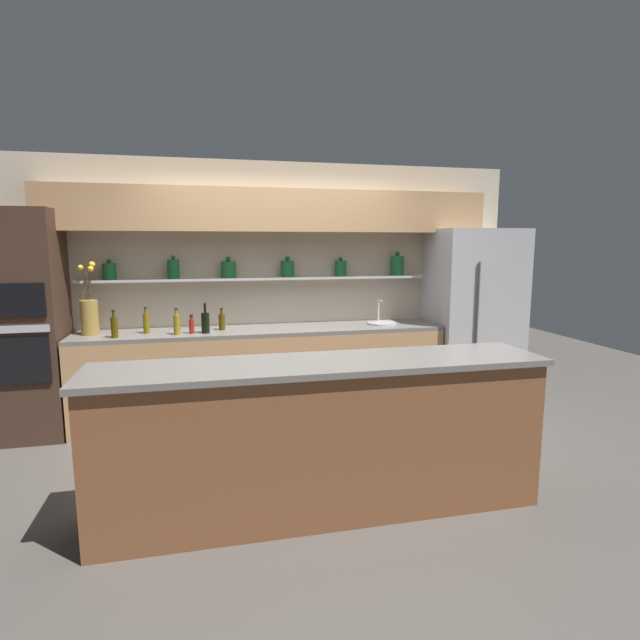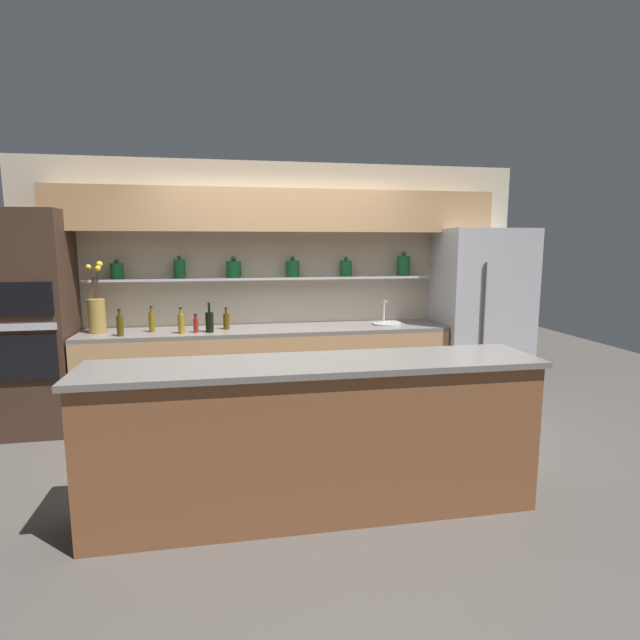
% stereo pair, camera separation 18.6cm
% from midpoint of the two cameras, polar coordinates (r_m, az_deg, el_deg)
% --- Properties ---
extents(ground_plane, '(12.00, 12.00, 0.00)m').
position_cam_midpoint_polar(ground_plane, '(4.16, -0.78, -16.40)').
color(ground_plane, '#4C4742').
extents(back_wall_unit, '(5.20, 0.44, 2.60)m').
position_cam_midpoint_polar(back_wall_unit, '(5.28, -3.65, 6.38)').
color(back_wall_unit, beige).
rests_on(back_wall_unit, ground_plane).
extents(back_counter_unit, '(3.62, 0.62, 0.92)m').
position_cam_midpoint_polar(back_counter_unit, '(5.14, -4.85, -6.01)').
color(back_counter_unit, tan).
rests_on(back_counter_unit, ground_plane).
extents(island_counter, '(2.94, 0.61, 1.02)m').
position_cam_midpoint_polar(island_counter, '(3.35, 1.17, -13.22)').
color(island_counter, brown).
rests_on(island_counter, ground_plane).
extents(refrigerator, '(0.92, 0.73, 1.92)m').
position_cam_midpoint_polar(refrigerator, '(5.69, 18.75, 0.13)').
color(refrigerator, '#B7B7BC').
rests_on(refrigerator, ground_plane).
extents(oven_tower, '(0.61, 0.64, 2.07)m').
position_cam_midpoint_polar(oven_tower, '(5.27, -28.76, -0.32)').
color(oven_tower, '#3D281E').
rests_on(oven_tower, ground_plane).
extents(flower_vase, '(0.16, 0.16, 0.68)m').
position_cam_midpoint_polar(flower_vase, '(5.15, -23.21, 0.72)').
color(flower_vase, olive).
rests_on(flower_vase, back_counter_unit).
extents(sink_fixture, '(0.30, 0.30, 0.25)m').
position_cam_midpoint_polar(sink_fixture, '(5.31, 8.62, -0.27)').
color(sink_fixture, '#B7B7BC').
rests_on(sink_fixture, back_counter_unit).
extents(bottle_oil_0, '(0.06, 0.06, 0.25)m').
position_cam_midpoint_polar(bottle_oil_0, '(4.87, -14.53, -0.33)').
color(bottle_oil_0, olive).
rests_on(bottle_oil_0, back_counter_unit).
extents(bottle_oil_1, '(0.06, 0.06, 0.22)m').
position_cam_midpoint_polar(bottle_oil_1, '(5.03, -9.62, -0.08)').
color(bottle_oil_1, '#47380A').
rests_on(bottle_oil_1, back_counter_unit).
extents(bottle_oil_2, '(0.06, 0.06, 0.25)m').
position_cam_midpoint_polar(bottle_oil_2, '(5.03, -17.68, -0.16)').
color(bottle_oil_2, brown).
rests_on(bottle_oil_2, back_counter_unit).
extents(bottle_oil_3, '(0.06, 0.06, 0.25)m').
position_cam_midpoint_polar(bottle_oil_3, '(4.91, -20.89, -0.55)').
color(bottle_oil_3, '#47380A').
rests_on(bottle_oil_3, back_counter_unit).
extents(bottle_sauce_4, '(0.05, 0.05, 0.18)m').
position_cam_midpoint_polar(bottle_sauce_4, '(4.90, -12.95, -0.51)').
color(bottle_sauce_4, maroon).
rests_on(bottle_sauce_4, back_counter_unit).
extents(bottle_wine_5, '(0.08, 0.08, 0.29)m').
position_cam_midpoint_polar(bottle_wine_5, '(4.88, -11.45, -0.18)').
color(bottle_wine_5, black).
rests_on(bottle_wine_5, back_counter_unit).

